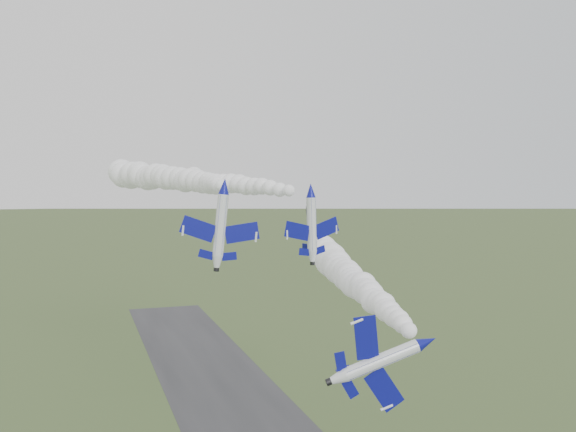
# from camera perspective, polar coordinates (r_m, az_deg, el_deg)

# --- Properties ---
(jet_lead) EXTENTS (4.76, 12.11, 9.45)m
(jet_lead) POSITION_cam_1_polar(r_m,az_deg,el_deg) (67.59, 12.27, -10.89)
(jet_lead) COLOR silver
(smoke_trail_jet_lead) EXTENTS (14.57, 55.45, 5.64)m
(smoke_trail_jet_lead) POSITION_cam_1_polar(r_m,az_deg,el_deg) (95.59, 5.92, -5.73)
(smoke_trail_jet_lead) COLOR silver
(jet_pair_left) EXTENTS (10.85, 12.91, 3.23)m
(jet_pair_left) POSITION_cam_1_polar(r_m,az_deg,el_deg) (88.17, -5.67, 2.67)
(jet_pair_left) COLOR silver
(smoke_trail_jet_pair_left) EXTENTS (13.96, 64.20, 4.78)m
(smoke_trail_jet_pair_left) POSITION_cam_1_polar(r_m,az_deg,el_deg) (123.46, -7.56, 3.11)
(smoke_trail_jet_pair_left) COLOR silver
(jet_pair_right) EXTENTS (9.96, 11.50, 2.93)m
(jet_pair_right) POSITION_cam_1_polar(r_m,az_deg,el_deg) (91.95, 2.08, 2.31)
(jet_pair_right) COLOR silver
(smoke_trail_jet_pair_right) EXTENTS (28.12, 67.33, 5.94)m
(smoke_trail_jet_pair_right) POSITION_cam_1_polar(r_m,az_deg,el_deg) (122.70, -8.91, 3.18)
(smoke_trail_jet_pair_right) COLOR silver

